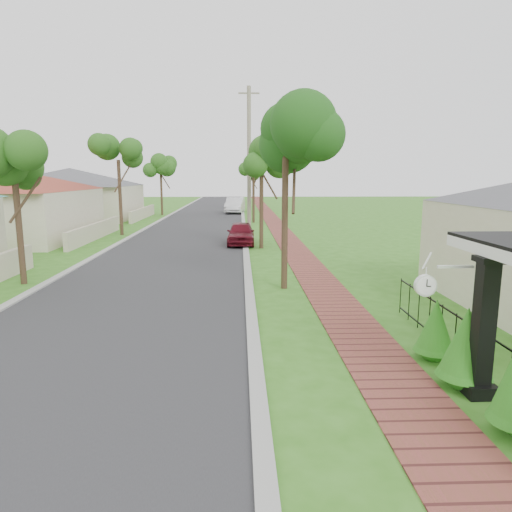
# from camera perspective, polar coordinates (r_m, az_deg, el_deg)

# --- Properties ---
(ground) EXTENTS (160.00, 160.00, 0.00)m
(ground) POSITION_cam_1_polar(r_m,az_deg,el_deg) (9.25, -4.13, -14.64)
(ground) COLOR #326E1A
(ground) RESTS_ON ground
(road) EXTENTS (7.00, 120.00, 0.02)m
(road) POSITION_cam_1_polar(r_m,az_deg,el_deg) (28.86, -8.68, 2.16)
(road) COLOR #28282B
(road) RESTS_ON ground
(kerb_right) EXTENTS (0.30, 120.00, 0.10)m
(kerb_right) POSITION_cam_1_polar(r_m,az_deg,el_deg) (28.67, -1.41, 2.21)
(kerb_right) COLOR #9E9E99
(kerb_right) RESTS_ON ground
(kerb_left) EXTENTS (0.30, 120.00, 0.10)m
(kerb_left) POSITION_cam_1_polar(r_m,az_deg,el_deg) (29.51, -15.74, 2.07)
(kerb_left) COLOR #9E9E99
(kerb_left) RESTS_ON ground
(sidewalk) EXTENTS (1.50, 120.00, 0.03)m
(sidewalk) POSITION_cam_1_polar(r_m,az_deg,el_deg) (28.81, 3.77, 2.24)
(sidewalk) COLOR brown
(sidewalk) RESTS_ON ground
(porch_post) EXTENTS (0.48, 0.48, 2.52)m
(porch_post) POSITION_cam_1_polar(r_m,az_deg,el_deg) (8.94, 26.48, -8.87)
(porch_post) COLOR black
(porch_post) RESTS_ON ground
(picket_fence) EXTENTS (0.03, 8.02, 1.00)m
(picket_fence) POSITION_cam_1_polar(r_m,az_deg,el_deg) (10.12, 25.28, -10.15)
(picket_fence) COLOR black
(picket_fence) RESTS_ON ground
(street_trees) EXTENTS (10.70, 37.65, 5.89)m
(street_trees) POSITION_cam_1_polar(r_m,az_deg,el_deg) (35.40, -7.39, 10.96)
(street_trees) COLOR #382619
(street_trees) RESTS_ON ground
(hedge_row) EXTENTS (0.88, 4.77, 2.02)m
(hedge_row) POSITION_cam_1_polar(r_m,az_deg,el_deg) (8.60, 27.28, -11.88)
(hedge_row) COLOR #156C18
(hedge_row) RESTS_ON ground
(far_house_grey) EXTENTS (15.56, 15.56, 4.60)m
(far_house_grey) POSITION_cam_1_polar(r_m,az_deg,el_deg) (45.11, -22.07, 7.29)
(far_house_grey) COLOR beige
(far_house_grey) RESTS_ON ground
(parked_car_red) EXTENTS (1.60, 3.79, 1.28)m
(parked_car_red) POSITION_cam_1_polar(r_m,az_deg,el_deg) (26.00, -1.90, 2.84)
(parked_car_red) COLOR #5E0E1A
(parked_car_red) RESTS_ON ground
(parked_car_white) EXTENTS (2.22, 5.13, 1.64)m
(parked_car_white) POSITION_cam_1_polar(r_m,az_deg,el_deg) (48.66, -2.65, 6.35)
(parked_car_white) COLOR white
(parked_car_white) RESTS_ON ground
(near_tree) EXTENTS (2.27, 2.27, 5.82)m
(near_tree) POSITION_cam_1_polar(r_m,az_deg,el_deg) (15.50, 3.71, 12.87)
(near_tree) COLOR #382619
(near_tree) RESTS_ON ground
(utility_pole) EXTENTS (1.20, 0.24, 8.88)m
(utility_pole) POSITION_cam_1_polar(r_m,az_deg,el_deg) (26.95, -0.87, 11.32)
(utility_pole) COLOR gray
(utility_pole) RESTS_ON ground
(station_clock) EXTENTS (1.05, 0.13, 0.56)m
(station_clock) POSITION_cam_1_polar(r_m,az_deg,el_deg) (8.70, 20.69, -3.28)
(station_clock) COLOR white
(station_clock) RESTS_ON ground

